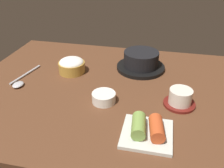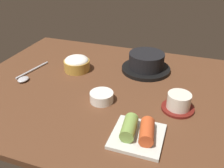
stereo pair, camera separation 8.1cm
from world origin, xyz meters
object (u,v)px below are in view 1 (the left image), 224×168
object	(u,v)px
stone_pot	(141,61)
spoon	(21,81)
rice_bowl	(72,65)
tea_cup_with_saucer	(180,98)
banchan_cup_center	(104,97)
kimchi_plate	(147,130)

from	to	relation	value
stone_pot	spoon	distance (cm)	46.25
stone_pot	rice_bowl	world-z (taller)	stone_pot
tea_cup_with_saucer	banchan_cup_center	size ratio (longest dim) A/B	1.31
rice_bowl	kimchi_plate	size ratio (longest dim) A/B	0.77
banchan_cup_center	kimchi_plate	bearing A→B (deg)	-40.36
stone_pot	banchan_cup_center	size ratio (longest dim) A/B	2.53
stone_pot	rice_bowl	xyz separation A→B (cm)	(-25.97, -8.63, -0.45)
stone_pot	kimchi_plate	distance (cm)	39.19
tea_cup_with_saucer	spoon	world-z (taller)	tea_cup_with_saucer
tea_cup_with_saucer	rice_bowl	bearing A→B (deg)	161.21
rice_bowl	banchan_cup_center	size ratio (longest dim) A/B	1.35
stone_pot	tea_cup_with_saucer	world-z (taller)	stone_pot
tea_cup_with_saucer	stone_pot	bearing A→B (deg)	123.35
spoon	banchan_cup_center	bearing A→B (deg)	-9.47
banchan_cup_center	kimchi_plate	size ratio (longest dim) A/B	0.57
rice_bowl	kimchi_plate	xyz separation A→B (cm)	(32.19, -30.03, -1.16)
rice_bowl	tea_cup_with_saucer	size ratio (longest dim) A/B	1.03
kimchi_plate	banchan_cup_center	bearing A→B (deg)	139.64
rice_bowl	spoon	xyz separation A→B (cm)	(-15.39, -11.87, -2.36)
stone_pot	kimchi_plate	world-z (taller)	stone_pot
rice_bowl	kimchi_plate	world-z (taller)	rice_bowl
tea_cup_with_saucer	banchan_cup_center	distance (cm)	23.83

